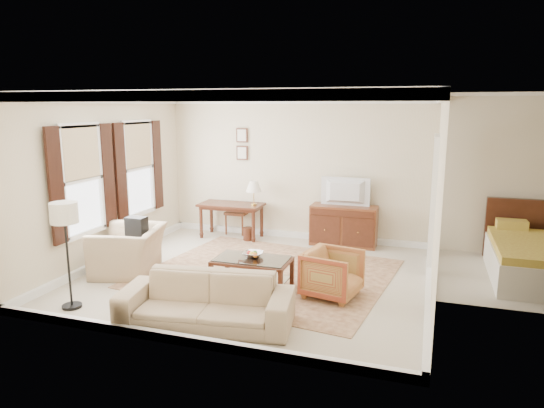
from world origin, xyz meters
The scene contains 20 objects.
room_shell centered at (0.00, 0.00, 2.47)m, with size 5.51×5.01×2.91m.
window_front centered at (-2.70, -0.70, 1.55)m, with size 0.12×1.56×1.80m, color #CCB284, non-canonical shape.
window_rear centered at (-2.70, 0.90, 1.55)m, with size 0.12×1.56×1.80m, color #CCB284, non-canonical shape.
doorway centered at (2.71, 1.50, 1.08)m, with size 0.10×1.12×2.25m, color white, non-canonical shape.
rug centered at (0.17, 0.15, 0.01)m, with size 3.83×3.28×0.01m, color brown.
writing_desk centered at (-1.28, 2.07, 0.61)m, with size 1.33×0.66×0.72m.
desk_chair centered at (-1.28, 2.42, 0.53)m, with size 0.45×0.45×1.05m, color brown, non-canonical shape.
desk_lamp centered at (-0.77, 2.07, 0.97)m, with size 0.32×0.32×0.50m, color silver, non-canonical shape.
framed_prints centered at (-1.18, 2.47, 1.94)m, with size 0.25×0.04×0.68m, color #462014, non-canonical shape.
sideboard centered at (1.07, 2.22, 0.40)m, with size 1.30×0.50×0.80m, color brown.
tv centered at (1.07, 2.20, 1.26)m, with size 0.92×0.53×0.12m, color black.
coffee_table centered at (0.17, -0.56, 0.37)m, with size 1.14×0.67×0.48m.
fruit_bowl centered at (0.16, -0.49, 0.54)m, with size 0.42×0.42×0.10m, color silver.
book_a centered at (0.05, -0.57, 0.19)m, with size 0.28×0.04×0.38m, color brown.
book_b centered at (0.31, -0.64, 0.18)m, with size 0.28×0.03×0.38m, color brown.
striped_armchair centered at (1.38, -0.49, 0.38)m, with size 0.74×0.70×0.76m, color #983A21.
club_armchair centered at (-2.04, -0.49, 0.51)m, with size 1.16×0.76×1.02m, color tan.
backpack centered at (-1.91, -0.42, 0.76)m, with size 0.32×0.22×0.40m, color black.
sofa centered at (0.04, -1.89, 0.43)m, with size 2.18×0.64×0.85m, color tan.
floor_lamp centered at (-1.95, -1.99, 1.23)m, with size 0.36×0.36×1.48m.
Camera 1 is at (2.61, -7.09, 2.73)m, focal length 32.00 mm.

